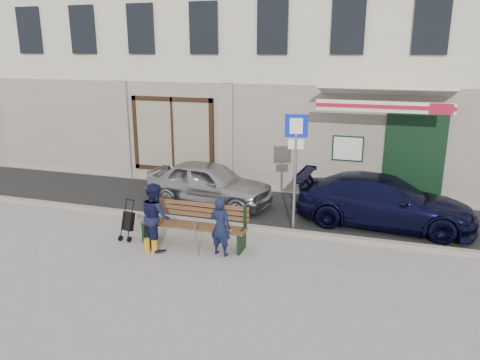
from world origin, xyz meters
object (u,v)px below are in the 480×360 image
at_px(car_navy, 384,201).
at_px(woman, 155,216).
at_px(parking_sign, 296,154).
at_px(stroller, 128,222).
at_px(bench, 192,225).
at_px(car_silver, 209,183).
at_px(man, 220,227).

height_order(car_navy, woman, woman).
bearing_deg(parking_sign, stroller, -166.84).
relative_size(car_navy, bench, 1.77).
xyz_separation_m(car_silver, car_navy, (4.66, -0.22, 0.01)).
bearing_deg(man, parking_sign, -115.33).
height_order(car_navy, bench, car_navy).
bearing_deg(woman, man, -135.66).
bearing_deg(woman, parking_sign, -105.57).
bearing_deg(parking_sign, woman, -156.23).
height_order(man, stroller, man).
xyz_separation_m(parking_sign, man, (-1.21, -1.72, -1.26)).
relative_size(car_navy, man, 3.37).
bearing_deg(woman, stroller, 22.03).
distance_m(car_silver, parking_sign, 3.23).
xyz_separation_m(car_silver, stroller, (-0.86, -2.88, -0.21)).
xyz_separation_m(car_navy, parking_sign, (-2.01, -1.11, 1.28)).
height_order(bench, man, man).
bearing_deg(car_navy, man, 134.79).
relative_size(car_silver, bench, 1.49).
height_order(parking_sign, bench, parking_sign).
xyz_separation_m(car_silver, parking_sign, (2.65, -1.33, 1.28)).
relative_size(bench, stroller, 2.62).
relative_size(car_silver, man, 2.84).
bearing_deg(car_navy, parking_sign, 122.37).
height_order(parking_sign, woman, parking_sign).
distance_m(parking_sign, man, 2.45).
bearing_deg(bench, woman, -146.61).
bearing_deg(woman, car_silver, -50.28).
height_order(car_silver, woman, woman).
height_order(man, woman, woman).
bearing_deg(bench, car_silver, 103.31).
bearing_deg(parking_sign, man, -135.92).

